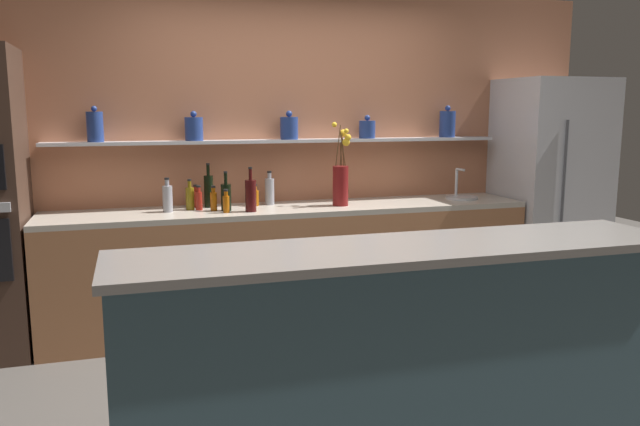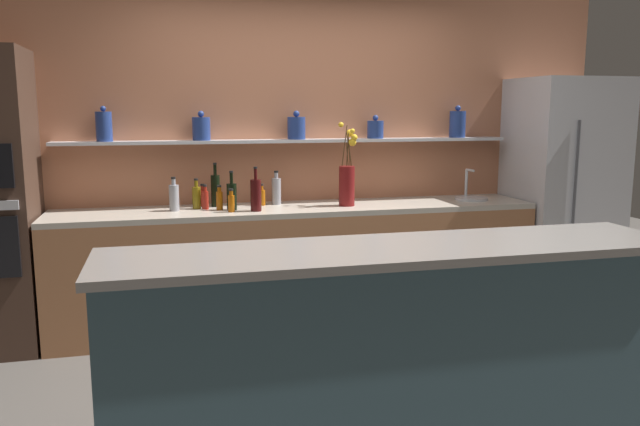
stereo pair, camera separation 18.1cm
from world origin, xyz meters
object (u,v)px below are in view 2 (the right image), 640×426
bottle_sauce_1 (203,197)px  bottle_sauce_7 (231,202)px  bottle_spirit_6 (174,197)px  flower_vase (347,180)px  bottle_spirit_0 (276,190)px  bottle_oil_9 (197,197)px  refrigerator (562,193)px  bottle_sauce_5 (205,199)px  bottle_wine_10 (232,196)px  sink_fixture (471,196)px  bottle_wine_4 (256,195)px  bottle_sauce_2 (262,197)px  bottle_sauce_8 (220,199)px  bottle_wine_3 (216,190)px

bottle_sauce_1 → bottle_sauce_7: bottle_sauce_1 is taller
bottle_spirit_6 → bottle_sauce_7: bottle_spirit_6 is taller
flower_vase → bottle_spirit_0: (-0.51, 0.21, -0.09)m
flower_vase → bottle_sauce_7: bearing=-174.4°
bottle_sauce_7 → bottle_oil_9: bottle_oil_9 is taller
bottle_spirit_6 → refrigerator: bearing=-1.1°
bottle_sauce_7 → bottle_sauce_5: bearing=133.6°
bottle_sauce_5 → bottle_oil_9: 0.07m
bottle_sauce_1 → bottle_wine_10: bottle_wine_10 is taller
sink_fixture → bottle_wine_10: bearing=-178.4°
bottle_wine_10 → bottle_sauce_1: bearing=130.2°
flower_vase → bottle_wine_10: bearing=179.7°
bottle_spirit_0 → bottle_wine_4: bearing=-124.8°
flower_vase → bottle_wine_4: size_ratio=1.96×
flower_vase → bottle_spirit_0: size_ratio=2.43×
refrigerator → sink_fixture: 0.82m
bottle_sauce_2 → bottle_wine_4: size_ratio=0.52×
bottle_sauce_2 → bottle_sauce_5: (-0.43, -0.08, 0.01)m
bottle_oil_9 → bottle_wine_4: bearing=-27.7°
bottle_sauce_7 → bottle_wine_4: bearing=0.0°
bottle_sauce_7 → bottle_wine_10: bottle_wine_10 is taller
flower_vase → sink_fixture: (1.08, 0.06, -0.17)m
sink_fixture → bottle_sauce_2: 1.71m
bottle_oil_9 → bottle_sauce_7: bearing=-42.8°
refrigerator → flower_vase: 1.90m
refrigerator → bottle_sauce_2: refrigerator is taller
bottle_sauce_8 → bottle_oil_9: bearing=148.2°
bottle_wine_4 → bottle_oil_9: bearing=152.3°
bottle_spirit_0 → bottle_sauce_8: bearing=-158.9°
bottle_spirit_0 → bottle_sauce_7: 0.48m
bottle_wine_3 → bottle_wine_4: bottle_wine_3 is taller
bottle_oil_9 → refrigerator: bearing=-2.3°
bottle_spirit_6 → bottle_wine_10: bearing=-9.2°
sink_fixture → bottle_sauce_2: sink_fixture is taller
bottle_sauce_7 → bottle_spirit_0: bearing=37.4°
bottle_sauce_2 → bottle_wine_10: bottle_wine_10 is taller
bottle_wine_4 → bottle_sauce_1: bearing=138.1°
sink_fixture → bottle_wine_10: (-1.96, -0.06, 0.08)m
sink_fixture → flower_vase: bearing=-176.8°
flower_vase → bottle_oil_9: size_ratio=2.81×
sink_fixture → bottle_oil_9: size_ratio=1.16×
bottle_sauce_7 → bottle_sauce_8: bottle_sauce_8 is taller
refrigerator → bottle_sauce_1: bearing=175.7°
bottle_sauce_7 → bottle_oil_9: size_ratio=0.75×
bottle_sauce_8 → bottle_wine_10: 0.10m
bottle_sauce_2 → bottle_sauce_8: bottle_sauce_8 is taller
bottle_wine_4 → bottle_sauce_5: bearing=152.6°
flower_vase → bottle_wine_3: flower_vase is taller
bottle_wine_4 → bottle_wine_3: bearing=132.2°
bottle_sauce_2 → bottle_oil_9: bottle_oil_9 is taller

